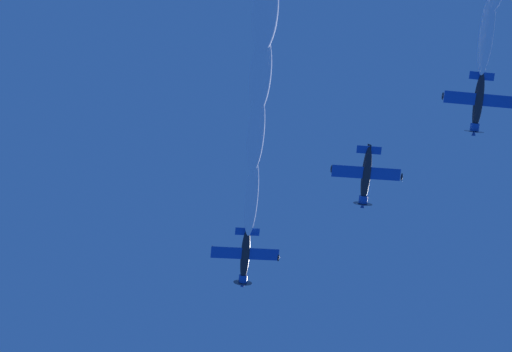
% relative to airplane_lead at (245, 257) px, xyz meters
% --- Properties ---
extents(airplane_lead, '(7.61, 6.90, 2.40)m').
position_rel_airplane_lead_xyz_m(airplane_lead, '(0.00, 0.00, 0.00)').
color(airplane_lead, '#232328').
extents(airplane_left_wingman, '(7.62, 6.89, 2.39)m').
position_rel_airplane_lead_xyz_m(airplane_left_wingman, '(8.96, -13.22, -1.40)').
color(airplane_left_wingman, '#232328').
extents(airplane_right_wingman, '(7.65, 6.89, 2.32)m').
position_rel_airplane_lead_xyz_m(airplane_right_wingman, '(17.14, -24.59, -1.40)').
color(airplane_right_wingman, '#232328').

